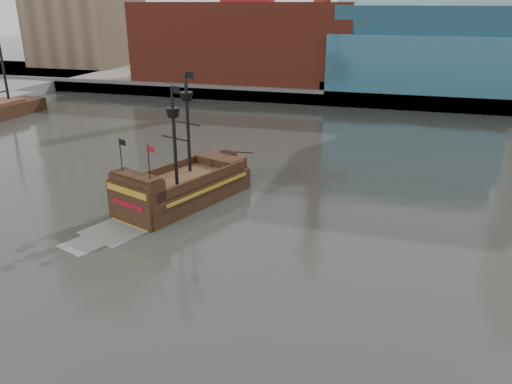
% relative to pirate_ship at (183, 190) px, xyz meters
% --- Properties ---
extents(ground, '(400.00, 400.00, 0.00)m').
position_rel_pirate_ship_xyz_m(ground, '(9.93, -13.95, -1.11)').
color(ground, '#252823').
rests_on(ground, ground).
extents(promenade_far, '(220.00, 60.00, 2.00)m').
position_rel_pirate_ship_xyz_m(promenade_far, '(9.93, 78.05, -0.11)').
color(promenade_far, slate).
rests_on(promenade_far, ground).
extents(seawall, '(220.00, 1.00, 2.60)m').
position_rel_pirate_ship_xyz_m(seawall, '(9.93, 48.55, 0.19)').
color(seawall, '#4C4C49').
rests_on(seawall, ground).
extents(pirate_ship, '(10.21, 17.02, 12.24)m').
position_rel_pirate_ship_xyz_m(pirate_ship, '(0.00, 0.00, 0.00)').
color(pirate_ship, black).
rests_on(pirate_ship, ground).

